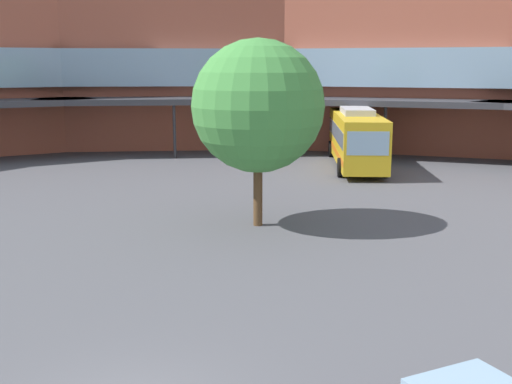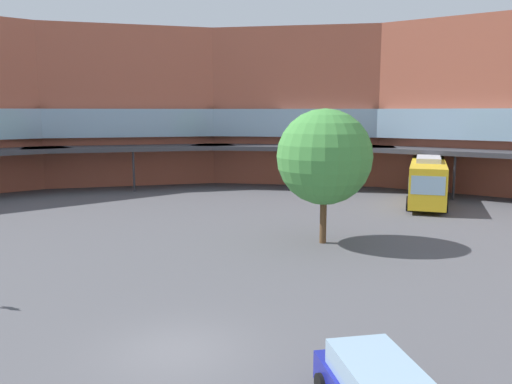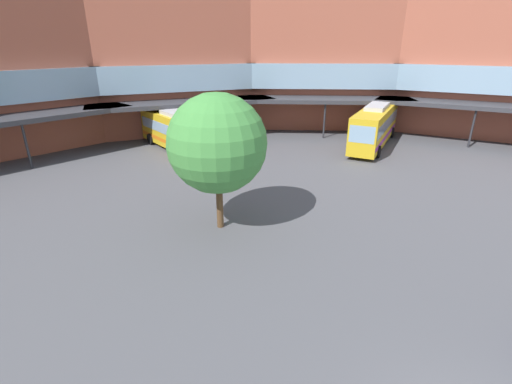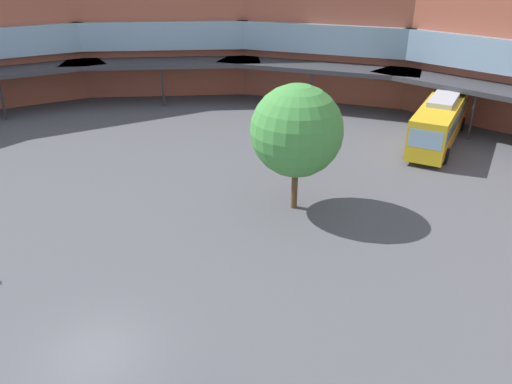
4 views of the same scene
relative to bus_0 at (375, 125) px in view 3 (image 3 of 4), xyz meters
The scene contains 4 objects.
station_building 22.33m from the bus_0, behind, with size 85.30×50.70×15.09m.
bus_0 is the anchor object (origin of this frame).
bus_1 18.71m from the bus_0, 152.22° to the left, with size 3.47×11.90×3.62m.
plaza_tree 22.11m from the bus_0, 162.16° to the right, with size 5.12×5.12×7.27m.
Camera 3 is at (-7.73, -1.76, 9.48)m, focal length 25.67 mm.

